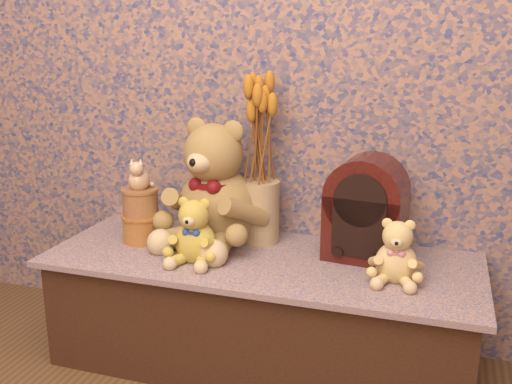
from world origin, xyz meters
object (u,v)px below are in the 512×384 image
at_px(ceramic_vase, 261,212).
at_px(cat_figurine, 139,173).
at_px(teddy_large, 217,177).
at_px(cathedral_radio, 366,208).
at_px(teddy_medium, 195,227).
at_px(biscuit_tin_lower, 142,228).
at_px(teddy_small, 397,247).

relative_size(ceramic_vase, cat_figurine, 1.89).
bearing_deg(teddy_large, cathedral_radio, 11.84).
bearing_deg(teddy_medium, biscuit_tin_lower, 155.38).
xyz_separation_m(teddy_large, cathedral_radio, (0.52, 0.01, -0.07)).
height_order(teddy_small, biscuit_tin_lower, teddy_small).
xyz_separation_m(cathedral_radio, cat_figurine, (-0.79, -0.09, 0.08)).
distance_m(teddy_small, biscuit_tin_lower, 0.91).
relative_size(ceramic_vase, biscuit_tin_lower, 1.67).
xyz_separation_m(teddy_medium, cathedral_radio, (0.53, 0.20, 0.06)).
relative_size(cathedral_radio, ceramic_vase, 1.55).
xyz_separation_m(teddy_large, teddy_medium, (-0.00, -0.19, -0.12)).
xyz_separation_m(teddy_large, biscuit_tin_lower, (-0.26, -0.09, -0.19)).
bearing_deg(teddy_large, biscuit_tin_lower, -150.45).
bearing_deg(ceramic_vase, cathedral_radio, -6.29).
xyz_separation_m(teddy_medium, teddy_small, (0.64, 0.04, -0.01)).
bearing_deg(biscuit_tin_lower, cathedral_radio, 6.65).
distance_m(teddy_large, teddy_small, 0.67).
height_order(teddy_medium, ceramic_vase, teddy_medium).
xyz_separation_m(teddy_small, biscuit_tin_lower, (-0.90, 0.07, -0.06)).
bearing_deg(ceramic_vase, cat_figurine, -161.92).
distance_m(cathedral_radio, biscuit_tin_lower, 0.80).
bearing_deg(cat_figurine, teddy_large, 2.48).
distance_m(teddy_medium, cathedral_radio, 0.57).
height_order(teddy_medium, cathedral_radio, cathedral_radio).
relative_size(teddy_small, ceramic_vase, 0.94).
relative_size(teddy_medium, biscuit_tin_lower, 1.73).
xyz_separation_m(teddy_medium, ceramic_vase, (0.15, 0.24, -0.00)).
distance_m(teddy_small, cathedral_radio, 0.21).
relative_size(cathedral_radio, cat_figurine, 2.94).
bearing_deg(cathedral_radio, cat_figurine, -167.11).
distance_m(teddy_medium, biscuit_tin_lower, 0.29).
relative_size(teddy_large, teddy_medium, 2.06).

